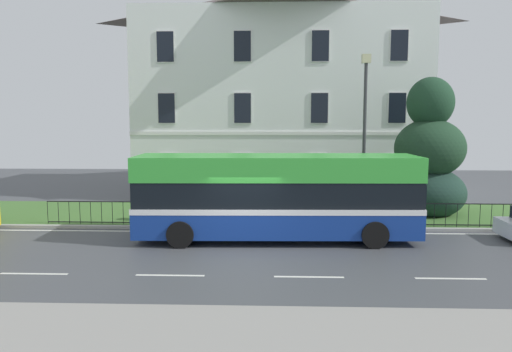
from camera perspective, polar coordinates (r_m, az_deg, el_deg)
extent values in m
cube|color=#43464A|center=(15.83, -1.54, -9.83)|extent=(60.00, 56.00, 0.06)
cube|color=silver|center=(19.34, -0.86, -6.66)|extent=(54.00, 0.14, 0.01)
cube|color=silver|center=(15.70, -24.82, -10.47)|extent=(2.00, 0.12, 0.01)
cube|color=silver|center=(14.38, -10.15, -11.51)|extent=(2.00, 0.12, 0.01)
cube|color=silver|center=(14.11, 6.29, -11.80)|extent=(2.00, 0.12, 0.01)
cube|color=silver|center=(14.95, 22.08, -11.20)|extent=(2.00, 0.12, 0.01)
cube|color=#9E9E99|center=(19.79, -0.79, -6.19)|extent=(57.00, 0.24, 0.12)
cube|color=#426D31|center=(22.67, -0.42, -4.53)|extent=(57.00, 5.65, 0.12)
cube|color=gray|center=(10.67, -3.49, -18.05)|extent=(57.00, 3.00, 0.01)
cube|color=white|center=(31.02, 2.82, 8.25)|extent=(16.25, 10.59, 10.41)
pyramid|color=#504544|center=(31.82, 2.88, 19.63)|extent=(16.57, 10.80, 2.14)
cube|color=white|center=(25.69, 2.95, 5.07)|extent=(16.25, 0.06, 0.20)
cube|color=#2D333D|center=(25.88, 2.92, -0.54)|extent=(1.10, 0.06, 2.20)
cube|color=white|center=(26.42, -10.41, 0.95)|extent=(0.99, 0.04, 1.67)
cube|color=black|center=(26.40, -10.42, 0.95)|extent=(0.89, 0.03, 1.57)
cube|color=white|center=(25.85, -1.58, 0.93)|extent=(0.99, 0.04, 1.67)
cube|color=black|center=(25.83, -1.58, 0.93)|extent=(0.89, 0.03, 1.57)
cube|color=white|center=(25.91, 7.42, 0.90)|extent=(0.99, 0.04, 1.67)
cube|color=black|center=(25.89, 7.42, 0.89)|extent=(0.89, 0.03, 1.57)
cube|color=white|center=(26.60, 16.17, 0.84)|extent=(0.99, 0.04, 1.67)
cube|color=black|center=(26.58, 16.18, 0.83)|extent=(0.89, 0.03, 1.57)
cube|color=white|center=(26.30, -10.56, 7.91)|extent=(0.99, 0.04, 1.67)
cube|color=black|center=(26.28, -10.57, 7.91)|extent=(0.89, 0.03, 1.57)
cube|color=white|center=(25.73, -1.60, 8.05)|extent=(0.99, 0.04, 1.67)
cube|color=black|center=(25.71, -1.61, 8.05)|extent=(0.89, 0.03, 1.57)
cube|color=white|center=(25.79, 7.53, 7.99)|extent=(0.99, 0.04, 1.67)
cube|color=black|center=(25.77, 7.53, 7.99)|extent=(0.89, 0.03, 1.57)
cube|color=white|center=(26.48, 16.39, 7.74)|extent=(0.99, 0.04, 1.67)
cube|color=black|center=(26.46, 16.40, 7.75)|extent=(0.89, 0.03, 1.57)
cube|color=white|center=(26.57, -10.71, 14.83)|extent=(0.99, 0.04, 1.67)
cube|color=black|center=(26.55, -10.72, 14.84)|extent=(0.89, 0.03, 1.57)
cube|color=white|center=(26.00, -1.63, 15.12)|extent=(0.99, 0.04, 1.67)
cube|color=black|center=(25.98, -1.63, 15.13)|extent=(0.89, 0.03, 1.57)
cube|color=white|center=(26.07, 7.64, 15.05)|extent=(0.99, 0.04, 1.67)
cube|color=black|center=(26.05, 7.64, 15.05)|extent=(0.89, 0.03, 1.57)
cube|color=white|center=(26.75, 16.62, 14.62)|extent=(0.99, 0.04, 1.67)
cube|color=black|center=(26.73, 16.64, 14.62)|extent=(0.89, 0.03, 1.57)
cube|color=black|center=(19.84, 3.17, -3.19)|extent=(19.74, 0.04, 0.04)
cube|color=black|center=(20.01, 3.16, -5.64)|extent=(19.74, 0.04, 0.04)
cylinder|color=black|center=(22.06, -23.47, -3.99)|extent=(0.02, 0.02, 0.95)
cylinder|color=black|center=(21.87, -22.38, -4.03)|extent=(0.02, 0.02, 0.95)
cylinder|color=black|center=(21.69, -21.27, -4.07)|extent=(0.02, 0.02, 0.95)
cylinder|color=black|center=(21.51, -20.15, -4.11)|extent=(0.02, 0.02, 0.95)
cylinder|color=black|center=(21.34, -19.00, -4.14)|extent=(0.02, 0.02, 0.95)
cylinder|color=black|center=(21.18, -17.84, -4.18)|extent=(0.02, 0.02, 0.95)
cylinder|color=black|center=(21.03, -16.66, -4.22)|extent=(0.02, 0.02, 0.95)
cylinder|color=black|center=(20.89, -15.47, -4.25)|extent=(0.02, 0.02, 0.95)
cylinder|color=black|center=(20.75, -14.25, -4.28)|extent=(0.02, 0.02, 0.95)
cylinder|color=black|center=(20.63, -13.03, -4.31)|extent=(0.02, 0.02, 0.95)
cylinder|color=black|center=(20.52, -11.78, -4.34)|extent=(0.02, 0.02, 0.95)
cylinder|color=black|center=(20.41, -10.53, -4.37)|extent=(0.02, 0.02, 0.95)
cylinder|color=black|center=(20.32, -9.26, -4.40)|extent=(0.02, 0.02, 0.95)
cylinder|color=black|center=(20.23, -7.98, -4.42)|extent=(0.02, 0.02, 0.95)
cylinder|color=black|center=(20.16, -6.70, -4.44)|extent=(0.02, 0.02, 0.95)
cylinder|color=black|center=(20.09, -5.40, -4.46)|extent=(0.02, 0.02, 0.95)
cylinder|color=black|center=(20.04, -4.09, -4.48)|extent=(0.02, 0.02, 0.95)
cylinder|color=black|center=(20.00, -2.78, -4.49)|extent=(0.02, 0.02, 0.95)
cylinder|color=black|center=(19.96, -1.46, -4.51)|extent=(0.02, 0.02, 0.95)
cylinder|color=black|center=(19.94, -0.14, -4.52)|extent=(0.02, 0.02, 0.95)
cylinder|color=black|center=(19.93, 1.18, -4.53)|extent=(0.02, 0.02, 0.95)
cylinder|color=black|center=(19.93, 2.50, -4.53)|extent=(0.02, 0.02, 0.95)
cylinder|color=black|center=(19.94, 3.83, -4.54)|extent=(0.02, 0.02, 0.95)
cylinder|color=black|center=(19.96, 5.15, -4.54)|extent=(0.02, 0.02, 0.95)
cylinder|color=black|center=(19.99, 6.47, -4.54)|extent=(0.02, 0.02, 0.95)
cylinder|color=black|center=(20.03, 7.78, -4.53)|extent=(0.02, 0.02, 0.95)
cylinder|color=black|center=(20.08, 9.09, -4.53)|extent=(0.02, 0.02, 0.95)
cylinder|color=black|center=(20.14, 10.39, -4.52)|extent=(0.02, 0.02, 0.95)
cylinder|color=black|center=(20.21, 11.68, -4.51)|extent=(0.02, 0.02, 0.95)
cylinder|color=black|center=(20.29, 12.96, -4.49)|extent=(0.02, 0.02, 0.95)
cylinder|color=black|center=(20.38, 14.23, -4.48)|extent=(0.02, 0.02, 0.95)
cylinder|color=black|center=(20.49, 15.49, -4.46)|extent=(0.02, 0.02, 0.95)
cylinder|color=black|center=(20.60, 16.74, -4.44)|extent=(0.02, 0.02, 0.95)
cylinder|color=black|center=(20.72, 17.97, -4.42)|extent=(0.02, 0.02, 0.95)
cylinder|color=black|center=(20.85, 19.18, -4.40)|extent=(0.02, 0.02, 0.95)
cylinder|color=black|center=(20.99, 20.38, -4.38)|extent=(0.02, 0.02, 0.95)
cylinder|color=black|center=(21.14, 21.57, -4.35)|extent=(0.02, 0.02, 0.95)
cylinder|color=black|center=(21.29, 22.74, -4.32)|extent=(0.02, 0.02, 0.95)
cylinder|color=black|center=(21.46, 23.89, -4.30)|extent=(0.02, 0.02, 0.95)
cylinder|color=black|center=(21.64, 25.02, -4.27)|extent=(0.02, 0.02, 0.95)
cylinder|color=black|center=(21.82, 26.13, -4.23)|extent=(0.02, 0.02, 0.95)
cylinder|color=black|center=(22.01, 27.22, -4.20)|extent=(0.02, 0.02, 0.95)
cylinder|color=#423328|center=(24.03, 19.46, -2.46)|extent=(0.52, 0.52, 1.38)
ellipsoid|color=#1E372D|center=(23.82, 19.73, -1.88)|extent=(3.39, 3.39, 2.39)
ellipsoid|color=#1F3C27|center=(23.58, 19.90, 3.12)|extent=(3.19, 3.19, 2.70)
ellipsoid|color=#1D3D27|center=(23.64, 19.97, 8.18)|extent=(2.12, 2.12, 2.33)
cube|color=navy|center=(18.04, 2.42, -5.11)|extent=(10.37, 2.82, 1.04)
cube|color=white|center=(17.95, 2.42, -3.60)|extent=(10.39, 2.84, 0.20)
cube|color=black|center=(17.86, 2.43, -1.92)|extent=(10.28, 2.78, 0.99)
cube|color=green|center=(17.75, 2.45, 1.05)|extent=(10.37, 2.82, 0.87)
cube|color=black|center=(18.77, 18.42, -1.99)|extent=(0.12, 2.13, 0.91)
cube|color=black|center=(18.66, 18.52, 0.85)|extent=(0.11, 1.83, 0.56)
cylinder|color=silver|center=(19.75, 17.56, -5.28)|extent=(0.05, 0.20, 0.20)
cylinder|color=silver|center=(18.25, 19.05, -6.31)|extent=(0.05, 0.20, 0.20)
cylinder|color=black|center=(19.70, 12.26, -5.15)|extent=(0.97, 0.33, 0.96)
cylinder|color=black|center=(17.38, 13.90, -6.78)|extent=(0.97, 0.33, 0.96)
cylinder|color=black|center=(19.48, -7.79, -5.19)|extent=(0.97, 0.33, 0.96)
cylinder|color=black|center=(17.14, -8.96, -6.86)|extent=(0.97, 0.33, 0.96)
cylinder|color=black|center=(21.19, 28.09, -5.46)|extent=(0.60, 0.18, 0.60)
cylinder|color=#333338|center=(20.75, 12.69, 3.73)|extent=(0.14, 0.14, 6.68)
cube|color=beige|center=(20.88, 12.94, 13.41)|extent=(0.36, 0.24, 0.36)
cylinder|color=#4C4742|center=(21.31, -12.27, -3.90)|extent=(0.55, 0.55, 0.98)
ellipsoid|color=black|center=(21.21, -12.31, -2.34)|extent=(0.56, 0.56, 0.19)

